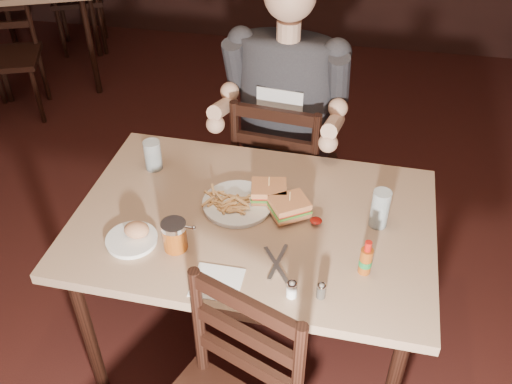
% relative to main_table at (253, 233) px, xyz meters
% --- Properties ---
extents(room_shell, '(7.00, 7.00, 7.00)m').
position_rel_main_table_xyz_m(room_shell, '(-0.00, -0.28, 0.70)').
color(room_shell, black).
rests_on(room_shell, ground).
extents(main_table, '(1.32, 0.90, 0.77)m').
position_rel_main_table_xyz_m(main_table, '(0.00, 0.00, 0.00)').
color(main_table, tan).
rests_on(main_table, ground).
extents(chair_far, '(0.49, 0.52, 0.95)m').
position_rel_main_table_xyz_m(chair_far, '(0.02, 0.67, -0.22)').
color(chair_far, black).
rests_on(chair_far, ground).
extents(bg_chair_near, '(0.52, 0.54, 0.85)m').
position_rel_main_table_xyz_m(bg_chair_near, '(-2.00, 1.67, -0.27)').
color(bg_chair_near, black).
rests_on(bg_chair_near, ground).
extents(diner, '(0.60, 0.49, 0.96)m').
position_rel_main_table_xyz_m(diner, '(0.01, 0.62, 0.27)').
color(diner, '#2A2B2F').
rests_on(diner, chair_far).
extents(dinner_plate, '(0.26, 0.26, 0.01)m').
position_rel_main_table_xyz_m(dinner_plate, '(-0.07, 0.05, 0.08)').
color(dinner_plate, white).
rests_on(dinner_plate, main_table).
extents(sandwich_left, '(0.14, 0.13, 0.11)m').
position_rel_main_table_xyz_m(sandwich_left, '(0.04, 0.10, 0.14)').
color(sandwich_left, '#B87140').
rests_on(sandwich_left, dinner_plate).
extents(sandwich_right, '(0.16, 0.16, 0.11)m').
position_rel_main_table_xyz_m(sandwich_right, '(0.12, 0.03, 0.14)').
color(sandwich_right, '#B87140').
rests_on(sandwich_right, dinner_plate).
extents(fries_pile, '(0.22, 0.16, 0.04)m').
position_rel_main_table_xyz_m(fries_pile, '(-0.10, 0.04, 0.11)').
color(fries_pile, tan).
rests_on(fries_pile, dinner_plate).
extents(ketchup_dollop, '(0.04, 0.04, 0.01)m').
position_rel_main_table_xyz_m(ketchup_dollop, '(0.22, 0.00, 0.09)').
color(ketchup_dollop, maroon).
rests_on(ketchup_dollop, dinner_plate).
extents(glass_left, '(0.07, 0.07, 0.12)m').
position_rel_main_table_xyz_m(glass_left, '(-0.45, 0.22, 0.14)').
color(glass_left, silver).
rests_on(glass_left, main_table).
extents(glass_right, '(0.07, 0.07, 0.15)m').
position_rel_main_table_xyz_m(glass_right, '(0.44, 0.05, 0.15)').
color(glass_right, silver).
rests_on(glass_right, main_table).
extents(hot_sauce, '(0.04, 0.04, 0.13)m').
position_rel_main_table_xyz_m(hot_sauce, '(0.40, -0.19, 0.14)').
color(hot_sauce, '#8E3F10').
rests_on(hot_sauce, main_table).
extents(salt_shaker, '(0.03, 0.03, 0.06)m').
position_rel_main_table_xyz_m(salt_shaker, '(0.19, -0.34, 0.11)').
color(salt_shaker, white).
rests_on(salt_shaker, main_table).
extents(pepper_shaker, '(0.03, 0.03, 0.05)m').
position_rel_main_table_xyz_m(pepper_shaker, '(0.27, -0.32, 0.10)').
color(pepper_shaker, '#38332D').
rests_on(pepper_shaker, main_table).
extents(syrup_dispenser, '(0.09, 0.09, 0.11)m').
position_rel_main_table_xyz_m(syrup_dispenser, '(-0.23, -0.20, 0.13)').
color(syrup_dispenser, '#8E3F10').
rests_on(syrup_dispenser, main_table).
extents(napkin, '(0.16, 0.15, 0.00)m').
position_rel_main_table_xyz_m(napkin, '(-0.05, -0.33, 0.08)').
color(napkin, white).
rests_on(napkin, main_table).
extents(knife, '(0.14, 0.19, 0.01)m').
position_rel_main_table_xyz_m(knife, '(0.13, -0.24, 0.08)').
color(knife, silver).
rests_on(knife, napkin).
extents(fork, '(0.04, 0.17, 0.01)m').
position_rel_main_table_xyz_m(fork, '(0.12, -0.21, 0.08)').
color(fork, silver).
rests_on(fork, napkin).
extents(side_plate, '(0.18, 0.18, 0.01)m').
position_rel_main_table_xyz_m(side_plate, '(-0.39, -0.20, 0.08)').
color(side_plate, white).
rests_on(side_plate, main_table).
extents(bread_roll, '(0.09, 0.07, 0.05)m').
position_rel_main_table_xyz_m(bread_roll, '(-0.37, -0.18, 0.11)').
color(bread_roll, '#BE7C51').
rests_on(bread_roll, side_plate).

